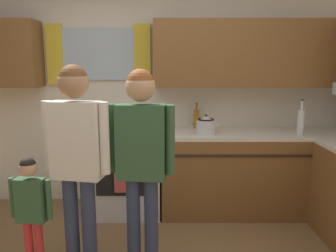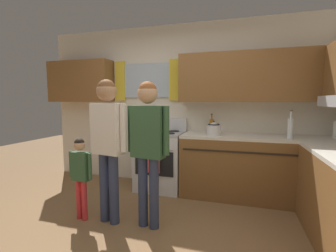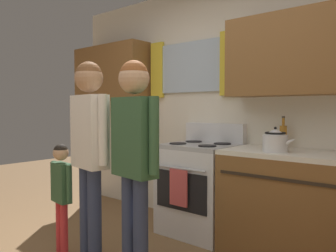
{
  "view_description": "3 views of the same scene",
  "coord_description": "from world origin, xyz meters",
  "px_view_note": "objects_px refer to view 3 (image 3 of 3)",
  "views": [
    {
      "loc": [
        0.25,
        -1.98,
        1.62
      ],
      "look_at": [
        0.24,
        1.01,
        1.06
      ],
      "focal_mm": 35.76,
      "sensor_mm": 36.0,
      "label": 1
    },
    {
      "loc": [
        0.97,
        -1.95,
        1.38
      ],
      "look_at": [
        0.19,
        0.68,
        1.09
      ],
      "focal_mm": 25.5,
      "sensor_mm": 36.0,
      "label": 2
    },
    {
      "loc": [
        1.74,
        -1.25,
        1.25
      ],
      "look_at": [
        0.04,
        0.77,
        1.12
      ],
      "focal_mm": 36.21,
      "sensor_mm": 36.0,
      "label": 3
    }
  ],
  "objects_px": {
    "adult_holding_child": "(90,139)",
    "small_child": "(61,186)",
    "stovetop_kettle": "(275,140)",
    "stove_oven": "(200,187)",
    "bottle_oil_amber": "(283,136)",
    "adult_in_plaid": "(134,145)"
  },
  "relations": [
    {
      "from": "adult_holding_child",
      "to": "small_child",
      "type": "height_order",
      "value": "adult_holding_child"
    },
    {
      "from": "adult_holding_child",
      "to": "adult_in_plaid",
      "type": "height_order",
      "value": "adult_holding_child"
    },
    {
      "from": "stovetop_kettle",
      "to": "small_child",
      "type": "distance_m",
      "value": 1.82
    },
    {
      "from": "adult_in_plaid",
      "to": "bottle_oil_amber",
      "type": "bearing_deg",
      "value": 69.29
    },
    {
      "from": "small_child",
      "to": "adult_holding_child",
      "type": "bearing_deg",
      "value": 6.08
    },
    {
      "from": "stovetop_kettle",
      "to": "adult_holding_child",
      "type": "height_order",
      "value": "adult_holding_child"
    },
    {
      "from": "bottle_oil_amber",
      "to": "stove_oven",
      "type": "bearing_deg",
      "value": -164.12
    },
    {
      "from": "adult_in_plaid",
      "to": "small_child",
      "type": "distance_m",
      "value": 0.9
    },
    {
      "from": "stove_oven",
      "to": "adult_in_plaid",
      "type": "distance_m",
      "value": 1.29
    },
    {
      "from": "adult_holding_child",
      "to": "bottle_oil_amber",
      "type": "bearing_deg",
      "value": 54.9
    },
    {
      "from": "stove_oven",
      "to": "stovetop_kettle",
      "type": "height_order",
      "value": "stovetop_kettle"
    },
    {
      "from": "adult_holding_child",
      "to": "small_child",
      "type": "bearing_deg",
      "value": -173.92
    },
    {
      "from": "bottle_oil_amber",
      "to": "stovetop_kettle",
      "type": "distance_m",
      "value": 0.35
    },
    {
      "from": "stove_oven",
      "to": "stovetop_kettle",
      "type": "distance_m",
      "value": 0.99
    },
    {
      "from": "adult_holding_child",
      "to": "small_child",
      "type": "xyz_separation_m",
      "value": [
        -0.35,
        -0.04,
        -0.42
      ]
    },
    {
      "from": "stove_oven",
      "to": "small_child",
      "type": "xyz_separation_m",
      "value": [
        -0.57,
        -1.22,
        0.13
      ]
    },
    {
      "from": "stove_oven",
      "to": "adult_in_plaid",
      "type": "relative_size",
      "value": 0.69
    },
    {
      "from": "stove_oven",
      "to": "adult_in_plaid",
      "type": "height_order",
      "value": "adult_in_plaid"
    },
    {
      "from": "bottle_oil_amber",
      "to": "small_child",
      "type": "height_order",
      "value": "bottle_oil_amber"
    },
    {
      "from": "bottle_oil_amber",
      "to": "adult_in_plaid",
      "type": "relative_size",
      "value": 0.18
    },
    {
      "from": "adult_in_plaid",
      "to": "adult_holding_child",
      "type": "bearing_deg",
      "value": -176.39
    },
    {
      "from": "bottle_oil_amber",
      "to": "adult_in_plaid",
      "type": "height_order",
      "value": "adult_in_plaid"
    }
  ]
}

